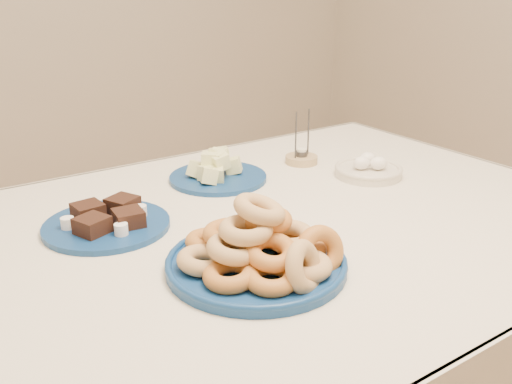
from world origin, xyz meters
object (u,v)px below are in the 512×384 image
Objects in this scene: candle_holder at (301,158)px; egg_bowl at (368,169)px; dining_table at (243,272)px; melon_plate at (217,171)px; donut_platter at (260,252)px; brownie_plate at (107,222)px.

candle_holder reaches higher than egg_bowl.
candle_holder is (0.39, 0.28, 0.12)m from dining_table.
melon_plate reaches higher than egg_bowl.
donut_platter is at bearing -111.77° from melon_plate.
melon_plate is 0.41m from egg_bowl.
donut_platter is 0.38m from brownie_plate.
dining_table is 10.98× the size of candle_holder.
donut_platter is at bearing -154.22° from egg_bowl.
candle_holder reaches higher than dining_table.
brownie_plate is 1.17× the size of egg_bowl.
egg_bowl is (0.36, -0.20, -0.01)m from melon_plate.
donut_platter is 2.73× the size of candle_holder.
melon_plate is (0.11, 0.29, 0.13)m from dining_table.
dining_table is 4.02× the size of donut_platter.
dining_table is 5.53× the size of melon_plate.
donut_platter is at bearing -64.10° from brownie_plate.
brownie_plate is at bearing 173.75° from egg_bowl.
candle_holder is 0.21m from egg_bowl.
egg_bowl is (0.47, 0.09, 0.13)m from dining_table.
brownie_plate reaches higher than dining_table.
candle_holder is at bearing 111.70° from egg_bowl.
dining_table is 6.03× the size of brownie_plate.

